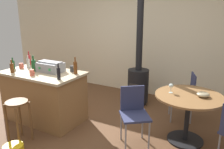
{
  "coord_description": "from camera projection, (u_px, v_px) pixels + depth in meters",
  "views": [
    {
      "loc": [
        2.1,
        -2.77,
        1.97
      ],
      "look_at": [
        0.36,
        0.34,
        0.96
      ],
      "focal_mm": 36.99,
      "sensor_mm": 36.0,
      "label": 1
    }
  ],
  "objects": [
    {
      "name": "ground_plane",
      "position": [
        83.0,
        131.0,
        3.85
      ],
      "size": [
        8.8,
        8.8,
        0.0
      ],
      "primitive_type": "plane",
      "color": "brown"
    },
    {
      "name": "back_wall",
      "position": [
        139.0,
        37.0,
        5.4
      ],
      "size": [
        8.0,
        0.1,
        2.7
      ],
      "primitive_type": "cube",
      "color": "beige",
      "rests_on": "ground_plane"
    },
    {
      "name": "kitchen_island",
      "position": [
        44.0,
        96.0,
        4.18
      ],
      "size": [
        1.44,
        0.83,
        0.9
      ],
      "color": "olive",
      "rests_on": "ground_plane"
    },
    {
      "name": "wooden_stool",
      "position": [
        18.0,
        113.0,
        3.44
      ],
      "size": [
        0.32,
        0.32,
        0.66
      ],
      "color": "brown",
      "rests_on": "ground_plane"
    },
    {
      "name": "dining_table",
      "position": [
        188.0,
        106.0,
        3.44
      ],
      "size": [
        0.99,
        0.99,
        0.75
      ],
      "color": "black",
      "rests_on": "ground_plane"
    },
    {
      "name": "folding_chair_near",
      "position": [
        134.0,
        111.0,
        3.41
      ],
      "size": [
        0.56,
        0.56,
        0.87
      ],
      "color": "navy",
      "rests_on": "ground_plane"
    },
    {
      "name": "folding_chair_left",
      "position": [
        185.0,
        93.0,
        4.15
      ],
      "size": [
        0.51,
        0.51,
        0.87
      ],
      "color": "navy",
      "rests_on": "ground_plane"
    },
    {
      "name": "wood_stove",
      "position": [
        138.0,
        80.0,
        4.85
      ],
      "size": [
        0.44,
        0.45,
        2.18
      ],
      "color": "black",
      "rests_on": "ground_plane"
    },
    {
      "name": "toolbox",
      "position": [
        50.0,
        67.0,
        4.06
      ],
      "size": [
        0.46,
        0.29,
        0.19
      ],
      "color": "gray",
      "rests_on": "kitchen_island"
    },
    {
      "name": "bottle_0",
      "position": [
        13.0,
        65.0,
        4.24
      ],
      "size": [
        0.06,
        0.06,
        0.21
      ],
      "color": "#194C23",
      "rests_on": "kitchen_island"
    },
    {
      "name": "bottle_1",
      "position": [
        12.0,
        68.0,
        4.01
      ],
      "size": [
        0.07,
        0.07,
        0.23
      ],
      "color": "#603314",
      "rests_on": "kitchen_island"
    },
    {
      "name": "bottle_2",
      "position": [
        29.0,
        60.0,
        4.55
      ],
      "size": [
        0.06,
        0.06,
        0.27
      ],
      "color": "maroon",
      "rests_on": "kitchen_island"
    },
    {
      "name": "bottle_3",
      "position": [
        75.0,
        68.0,
        3.91
      ],
      "size": [
        0.06,
        0.06,
        0.29
      ],
      "color": "#603314",
      "rests_on": "kitchen_island"
    },
    {
      "name": "bottle_4",
      "position": [
        28.0,
        63.0,
        4.32
      ],
      "size": [
        0.06,
        0.06,
        0.23
      ],
      "color": "#B7B2AD",
      "rests_on": "kitchen_island"
    },
    {
      "name": "bottle_5",
      "position": [
        34.0,
        65.0,
        4.07
      ],
      "size": [
        0.08,
        0.08,
        0.29
      ],
      "color": "#194C23",
      "rests_on": "kitchen_island"
    },
    {
      "name": "bottle_6",
      "position": [
        59.0,
        73.0,
        3.61
      ],
      "size": [
        0.06,
        0.06,
        0.25
      ],
      "color": "black",
      "rests_on": "kitchen_island"
    },
    {
      "name": "cup_0",
      "position": [
        32.0,
        73.0,
        3.84
      ],
      "size": [
        0.11,
        0.08,
        0.1
      ],
      "color": "#DB6651",
      "rests_on": "kitchen_island"
    },
    {
      "name": "cup_1",
      "position": [
        40.0,
        65.0,
        4.35
      ],
      "size": [
        0.12,
        0.08,
        0.1
      ],
      "color": "white",
      "rests_on": "kitchen_island"
    },
    {
      "name": "cup_2",
      "position": [
        72.0,
        69.0,
        4.06
      ],
      "size": [
        0.12,
        0.08,
        0.11
      ],
      "color": "#383838",
      "rests_on": "kitchen_island"
    },
    {
      "name": "cup_3",
      "position": [
        21.0,
        66.0,
        4.31
      ],
      "size": [
        0.12,
        0.08,
        0.09
      ],
      "color": "#DB6651",
      "rests_on": "kitchen_island"
    },
    {
      "name": "wine_glass",
      "position": [
        171.0,
        86.0,
        3.46
      ],
      "size": [
        0.07,
        0.07,
        0.14
      ],
      "color": "silver",
      "rests_on": "dining_table"
    },
    {
      "name": "serving_bowl",
      "position": [
        203.0,
        94.0,
        3.32
      ],
      "size": [
        0.18,
        0.18,
        0.07
      ],
      "primitive_type": "ellipsoid",
      "color": "tan",
      "rests_on": "dining_table"
    }
  ]
}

